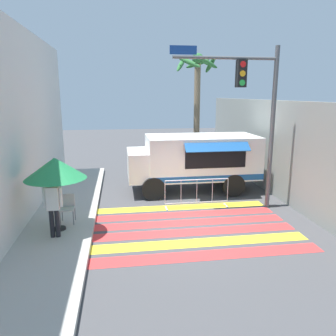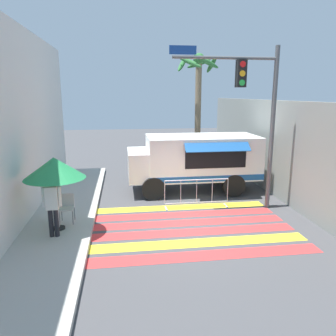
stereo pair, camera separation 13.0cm
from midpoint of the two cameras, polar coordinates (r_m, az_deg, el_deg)
ground_plane at (r=11.05m, az=3.27°, el=-9.39°), size 60.00×60.00×0.00m
sidewalk_left at (r=11.26m, az=-24.44°, el=-9.70°), size 4.40×16.00×0.16m
building_left_facade at (r=10.55m, az=-26.05°, el=6.01°), size 0.25×16.00×6.32m
concrete_wall_right at (r=14.65m, az=17.33°, el=3.53°), size 0.20×16.00×3.92m
crosswalk_painted at (r=10.66m, az=3.74°, el=-10.22°), size 6.40×4.36×0.01m
food_truck at (r=14.17m, az=3.91°, el=1.69°), size 5.54×2.81×2.42m
traffic_signal_pole at (r=11.99m, az=14.51°, el=11.13°), size 3.80×0.29×5.78m
patio_umbrella at (r=10.06m, az=-19.42°, el=-0.08°), size 1.78×1.78×2.22m
folding_chair at (r=10.94m, az=-17.43°, el=-6.25°), size 0.42×0.42×0.91m
vendor_person at (r=9.81m, az=-19.74°, el=-5.86°), size 0.53×0.23×1.75m
barricade_front at (r=12.27m, az=4.73°, el=-4.40°), size 2.42×0.44×1.09m
palm_tree at (r=18.03m, az=4.79°, el=13.48°), size 2.26×2.40×6.26m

